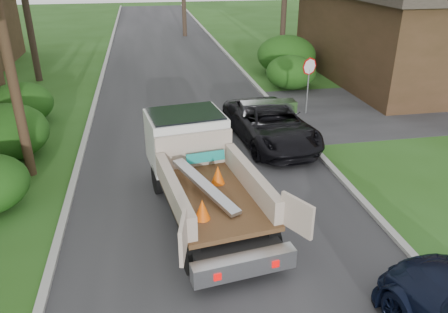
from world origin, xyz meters
TOP-DOWN VIEW (x-y plane):
  - ground at (0.00, 0.00)m, footprint 120.00×120.00m
  - road at (0.00, 10.00)m, footprint 8.00×90.00m
  - side_street at (12.00, 9.00)m, footprint 16.00×7.00m
  - curb_left at (-4.10, 10.00)m, footprint 0.20×90.00m
  - curb_right at (4.10, 10.00)m, footprint 0.20×90.00m
  - stop_sign at (5.20, 9.00)m, footprint 0.71×0.32m
  - house_right at (13.00, 14.00)m, footprint 9.72×12.96m
  - hedge_left_b at (-6.50, 6.50)m, footprint 2.86×2.86m
  - hedge_left_c at (-6.80, 10.00)m, footprint 2.60×2.60m
  - hedge_right_a at (5.80, 13.00)m, footprint 2.60×2.60m
  - hedge_right_b at (6.50, 16.00)m, footprint 3.38×3.38m
  - flatbed_truck at (-0.49, 2.41)m, footprint 3.30×6.30m
  - black_pickup at (2.74, 6.17)m, footprint 2.94×5.41m

SIDE VIEW (x-z plane):
  - ground at x=0.00m, z-range 0.00..0.00m
  - road at x=0.00m, z-range -0.01..0.01m
  - side_street at x=12.00m, z-range 0.00..0.02m
  - curb_left at x=-4.10m, z-range 0.00..0.12m
  - curb_right at x=4.10m, z-range 0.00..0.12m
  - black_pickup at x=2.74m, z-range 0.00..1.44m
  - hedge_left_c at x=-6.80m, z-range 0.00..1.70m
  - hedge_right_a at x=5.80m, z-range 0.00..1.70m
  - hedge_left_b at x=-6.50m, z-range 0.00..1.87m
  - hedge_right_b at x=6.50m, z-range 0.00..2.21m
  - flatbed_truck at x=-0.49m, z-range 0.10..2.38m
  - stop_sign at x=5.20m, z-range 0.54..3.02m
  - house_right at x=13.00m, z-range 0.06..6.26m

